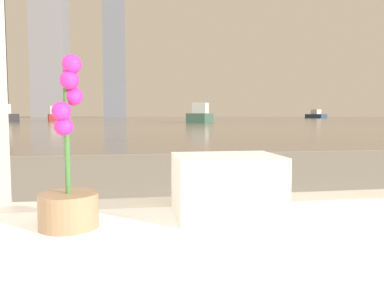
% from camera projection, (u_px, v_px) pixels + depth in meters
% --- Properties ---
extents(potted_orchid, '(0.14, 0.14, 0.40)m').
position_uv_depth(potted_orchid, '(69.00, 185.00, 0.87)').
color(potted_orchid, '#8C6B4C').
rests_on(potted_orchid, bathtub).
extents(towel_stack, '(0.27, 0.20, 0.16)m').
position_uv_depth(towel_stack, '(227.00, 185.00, 0.98)').
color(towel_stack, silver).
rests_on(towel_stack, bathtub).
extents(harbor_water, '(180.00, 110.00, 0.01)m').
position_uv_depth(harbor_water, '(132.00, 119.00, 61.17)').
color(harbor_water, gray).
rests_on(harbor_water, ground_plane).
extents(harbor_boat_0, '(2.11, 4.95, 1.80)m').
position_uv_depth(harbor_boat_0, '(1.00, 116.00, 36.65)').
color(harbor_boat_0, '#2D2D33').
rests_on(harbor_boat_0, harbor_water).
extents(harbor_boat_1, '(2.63, 4.94, 1.76)m').
position_uv_depth(harbor_boat_1, '(55.00, 116.00, 44.73)').
color(harbor_boat_1, maroon).
rests_on(harbor_boat_1, harbor_water).
extents(harbor_boat_2, '(3.42, 5.24, 1.86)m').
position_uv_depth(harbor_boat_2, '(201.00, 116.00, 35.20)').
color(harbor_boat_2, '#335647').
rests_on(harbor_boat_2, harbor_water).
extents(harbor_boat_3, '(3.09, 5.45, 1.94)m').
position_uv_depth(harbor_boat_3, '(316.00, 115.00, 84.56)').
color(harbor_boat_3, navy).
rests_on(harbor_boat_3, harbor_water).
extents(skyline_tower_1, '(9.56, 10.90, 53.34)m').
position_uv_depth(skyline_tower_1, '(50.00, 27.00, 110.37)').
color(skyline_tower_1, slate).
rests_on(skyline_tower_1, ground_plane).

